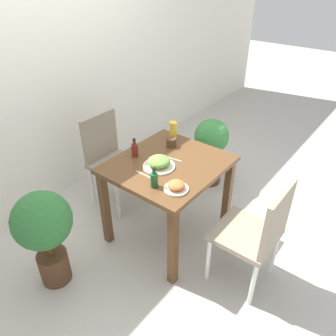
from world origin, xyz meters
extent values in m
plane|color=#B7B2A8|center=(0.00, 0.00, 0.00)|extent=(16.00, 16.00, 0.00)
cube|color=white|center=(0.00, 1.31, 1.30)|extent=(8.00, 0.05, 2.60)
cube|color=brown|center=(0.00, 0.00, 0.72)|extent=(0.88, 0.80, 0.04)
cube|color=brown|center=(-0.39, -0.35, 0.35)|extent=(0.06, 0.06, 0.70)
cube|color=brown|center=(0.39, -0.35, 0.35)|extent=(0.06, 0.06, 0.70)
cube|color=brown|center=(-0.39, 0.35, 0.35)|extent=(0.06, 0.06, 0.70)
cube|color=brown|center=(0.39, 0.35, 0.35)|extent=(0.06, 0.06, 0.70)
cube|color=gray|center=(-0.03, -0.72, 0.43)|extent=(0.42, 0.42, 0.04)
cube|color=gray|center=(-0.03, -0.91, 0.67)|extent=(0.40, 0.04, 0.44)
cylinder|color=white|center=(0.15, -0.54, 0.21)|extent=(0.03, 0.03, 0.41)
cylinder|color=white|center=(-0.21, -0.54, 0.21)|extent=(0.03, 0.03, 0.41)
cylinder|color=white|center=(0.15, -0.90, 0.21)|extent=(0.03, 0.03, 0.41)
cylinder|color=white|center=(-0.21, -0.90, 0.21)|extent=(0.03, 0.03, 0.41)
cube|color=gray|center=(0.06, 0.67, 0.43)|extent=(0.42, 0.42, 0.04)
cube|color=gray|center=(0.06, 0.86, 0.67)|extent=(0.40, 0.04, 0.44)
cylinder|color=white|center=(-0.12, 0.49, 0.21)|extent=(0.03, 0.03, 0.41)
cylinder|color=white|center=(0.24, 0.49, 0.21)|extent=(0.03, 0.03, 0.41)
cylinder|color=white|center=(-0.12, 0.85, 0.21)|extent=(0.03, 0.03, 0.41)
cylinder|color=white|center=(0.24, 0.85, 0.21)|extent=(0.03, 0.03, 0.41)
cylinder|color=beige|center=(-0.09, 0.02, 0.75)|extent=(0.25, 0.25, 0.01)
ellipsoid|color=olive|center=(-0.09, 0.02, 0.79)|extent=(0.17, 0.17, 0.07)
cylinder|color=beige|center=(-0.24, -0.26, 0.75)|extent=(0.17, 0.17, 0.01)
ellipsoid|color=#CC6633|center=(-0.24, -0.26, 0.78)|extent=(0.12, 0.12, 0.05)
cylinder|color=#4C331E|center=(0.23, 0.14, 0.78)|extent=(0.08, 0.08, 0.08)
cylinder|color=gold|center=(0.36, 0.22, 0.82)|extent=(0.07, 0.07, 0.15)
cylinder|color=#194C23|center=(-0.31, -0.12, 0.79)|extent=(0.05, 0.05, 0.11)
cylinder|color=#194C23|center=(-0.31, -0.12, 0.86)|extent=(0.02, 0.02, 0.03)
sphere|color=black|center=(-0.31, -0.12, 0.89)|extent=(0.03, 0.03, 0.03)
cylinder|color=maroon|center=(-0.08, 0.27, 0.79)|extent=(0.05, 0.05, 0.11)
cylinder|color=maroon|center=(-0.08, 0.27, 0.86)|extent=(0.02, 0.02, 0.03)
sphere|color=black|center=(-0.08, 0.27, 0.89)|extent=(0.03, 0.03, 0.03)
cube|color=silver|center=(-0.25, 0.02, 0.74)|extent=(0.01, 0.19, 0.00)
cube|color=silver|center=(0.06, 0.02, 0.74)|extent=(0.03, 0.19, 0.00)
cylinder|color=#51331E|center=(-0.92, 0.36, 0.13)|extent=(0.22, 0.22, 0.26)
cylinder|color=brown|center=(-0.92, 0.36, 0.32)|extent=(0.04, 0.04, 0.12)
sphere|color=#2D6B33|center=(-0.92, 0.36, 0.59)|extent=(0.41, 0.41, 0.41)
cylinder|color=#51331E|center=(0.91, 0.15, 0.13)|extent=(0.26, 0.26, 0.27)
cylinder|color=brown|center=(0.91, 0.15, 0.32)|extent=(0.05, 0.05, 0.11)
sphere|color=#387F3D|center=(0.91, 0.15, 0.55)|extent=(0.36, 0.36, 0.36)
camera|label=1|loc=(-1.71, -1.34, 2.09)|focal=35.00mm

